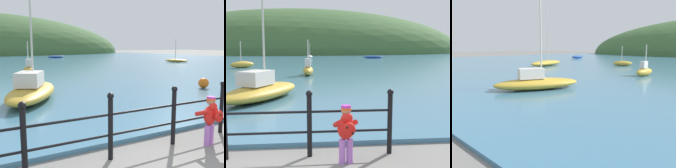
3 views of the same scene
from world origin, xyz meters
The scene contains 5 objects.
boat_nearest_quay centered at (-10.31, 16.66, 0.42)m, with size 2.27×5.21×6.15m.
boat_green_fishing centered at (-4.04, 22.18, 0.38)m, with size 2.05×1.74×2.16m.
boat_far_right centered at (1.23, 15.46, 0.45)m, with size 0.74×2.10×2.21m.
boat_white_sailboat centered at (-18.29, 31.79, 0.38)m, with size 1.22×2.57×2.53m.
boat_blue_hull centered at (-0.51, 6.97, 0.45)m, with size 3.08×4.32×5.08m.
Camera 3 is at (7.54, 0.22, 2.10)m, focal length 35.00 mm.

